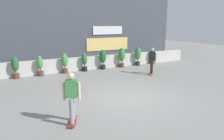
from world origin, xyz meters
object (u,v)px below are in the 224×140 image
(potted_plant_5, at_px, (103,58))
(skater_foreground, at_px, (152,60))
(potted_plant_2, at_px, (40,65))
(potted_plant_1, at_px, (15,66))
(potted_plant_6, at_px, (122,56))
(potted_plant_8, at_px, (153,56))
(skater_by_wall_left, at_px, (72,96))
(potted_plant_4, at_px, (84,61))
(potted_plant_3, at_px, (65,62))
(potted_plant_7, at_px, (138,55))

(potted_plant_5, xyz_separation_m, skater_foreground, (2.15, -2.77, 0.15))
(potted_plant_2, height_order, potted_plant_5, potted_plant_5)
(potted_plant_1, relative_size, potted_plant_6, 0.91)
(potted_plant_5, distance_m, potted_plant_8, 4.39)
(potted_plant_5, relative_size, potted_plant_6, 0.96)
(potted_plant_8, bearing_deg, skater_foreground, -128.99)
(potted_plant_6, bearing_deg, skater_by_wall_left, -129.70)
(potted_plant_4, relative_size, skater_by_wall_left, 0.73)
(potted_plant_4, bearing_deg, potted_plant_1, -180.00)
(skater_foreground, bearing_deg, potted_plant_5, 127.75)
(potted_plant_3, bearing_deg, potted_plant_7, 0.00)
(potted_plant_3, xyz_separation_m, skater_foreground, (4.85, -2.77, 0.21))
(potted_plant_2, relative_size, potted_plant_7, 0.88)
(potted_plant_4, bearing_deg, skater_foreground, -38.28)
(potted_plant_8, bearing_deg, potted_plant_6, -180.00)
(potted_plant_8, bearing_deg, potted_plant_3, 180.00)
(potted_plant_2, relative_size, potted_plant_4, 1.02)
(potted_plant_5, bearing_deg, potted_plant_6, 0.00)
(potted_plant_1, height_order, potted_plant_2, potted_plant_1)
(potted_plant_2, height_order, potted_plant_3, potted_plant_3)
(potted_plant_2, xyz_separation_m, skater_foreground, (6.38, -2.77, 0.26))
(potted_plant_3, height_order, potted_plant_8, potted_plant_3)
(potted_plant_2, relative_size, potted_plant_5, 0.90)
(skater_by_wall_left, bearing_deg, potted_plant_7, 43.98)
(potted_plant_4, bearing_deg, potted_plant_3, -180.00)
(potted_plant_2, distance_m, potted_plant_4, 2.87)
(potted_plant_5, bearing_deg, potted_plant_8, 0.00)
(potted_plant_1, relative_size, potted_plant_5, 0.95)
(potted_plant_8, relative_size, skater_by_wall_left, 0.73)
(skater_foreground, bearing_deg, potted_plant_3, 150.27)
(potted_plant_2, height_order, potted_plant_7, potted_plant_7)
(potted_plant_3, distance_m, skater_foreground, 5.59)
(potted_plant_8, bearing_deg, potted_plant_5, -180.00)
(potted_plant_5, relative_size, potted_plant_8, 1.12)
(potted_plant_6, relative_size, potted_plant_8, 1.17)
(potted_plant_3, xyz_separation_m, potted_plant_7, (5.66, 0.00, 0.08))
(potted_plant_2, xyz_separation_m, potted_plant_5, (4.23, -0.00, 0.11))
(skater_by_wall_left, bearing_deg, potted_plant_6, 50.30)
(potted_plant_8, relative_size, skater_foreground, 0.73)
(potted_plant_2, bearing_deg, potted_plant_5, -0.00)
(potted_plant_1, xyz_separation_m, potted_plant_3, (2.90, 0.00, -0.00))
(potted_plant_3, xyz_separation_m, potted_plant_5, (2.71, -0.00, 0.06))
(potted_plant_2, bearing_deg, potted_plant_1, -180.00)
(potted_plant_4, bearing_deg, potted_plant_2, 180.00)
(potted_plant_4, distance_m, skater_foreground, 4.48)
(potted_plant_6, distance_m, skater_by_wall_left, 8.94)
(potted_plant_4, relative_size, potted_plant_8, 1.00)
(potted_plant_4, height_order, potted_plant_7, potted_plant_7)
(potted_plant_1, xyz_separation_m, skater_foreground, (7.75, -2.77, 0.20))
(skater_foreground, relative_size, skater_by_wall_left, 1.00)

